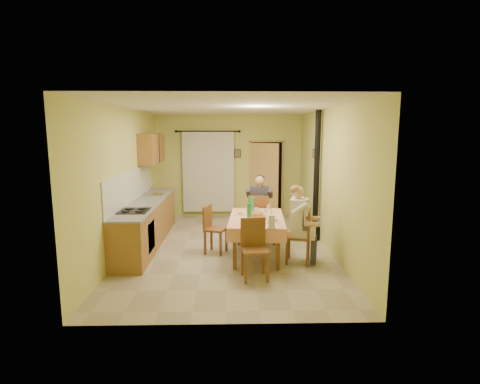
{
  "coord_description": "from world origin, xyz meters",
  "views": [
    {
      "loc": [
        0.08,
        -7.31,
        2.36
      ],
      "look_at": [
        0.25,
        0.1,
        1.15
      ],
      "focal_mm": 28.0,
      "sensor_mm": 36.0,
      "label": 1
    }
  ],
  "objects_px": {
    "chair_far": "(259,226)",
    "man_far": "(259,200)",
    "dining_table": "(256,237)",
    "man_right": "(299,215)",
    "stove_flue": "(316,194)",
    "chair_near": "(255,261)",
    "chair_left": "(215,239)",
    "chair_right": "(299,247)"
  },
  "relations": [
    {
      "from": "chair_near",
      "to": "stove_flue",
      "type": "relative_size",
      "value": 0.35
    },
    {
      "from": "dining_table",
      "to": "chair_near",
      "type": "bearing_deg",
      "value": -91.34
    },
    {
      "from": "chair_left",
      "to": "man_right",
      "type": "xyz_separation_m",
      "value": [
        1.52,
        -0.57,
        0.59
      ]
    },
    {
      "from": "dining_table",
      "to": "chair_far",
      "type": "distance_m",
      "value": 1.12
    },
    {
      "from": "stove_flue",
      "to": "man_right",
      "type": "bearing_deg",
      "value": -113.56
    },
    {
      "from": "dining_table",
      "to": "chair_far",
      "type": "relative_size",
      "value": 1.74
    },
    {
      "from": "chair_left",
      "to": "man_far",
      "type": "relative_size",
      "value": 0.67
    },
    {
      "from": "man_far",
      "to": "dining_table",
      "type": "bearing_deg",
      "value": -87.61
    },
    {
      "from": "dining_table",
      "to": "stove_flue",
      "type": "xyz_separation_m",
      "value": [
        1.35,
        1.07,
        0.64
      ]
    },
    {
      "from": "chair_right",
      "to": "man_right",
      "type": "distance_m",
      "value": 0.59
    },
    {
      "from": "dining_table",
      "to": "chair_far",
      "type": "xyz_separation_m",
      "value": [
        0.13,
        1.11,
        -0.09
      ]
    },
    {
      "from": "chair_right",
      "to": "man_far",
      "type": "distance_m",
      "value": 1.71
    },
    {
      "from": "dining_table",
      "to": "man_far",
      "type": "relative_size",
      "value": 1.26
    },
    {
      "from": "chair_left",
      "to": "dining_table",
      "type": "bearing_deg",
      "value": 94.4
    },
    {
      "from": "man_right",
      "to": "stove_flue",
      "type": "bearing_deg",
      "value": -8.37
    },
    {
      "from": "chair_right",
      "to": "chair_left",
      "type": "distance_m",
      "value": 1.64
    },
    {
      "from": "chair_far",
      "to": "man_far",
      "type": "xyz_separation_m",
      "value": [
        0.0,
        0.01,
        0.59
      ]
    },
    {
      "from": "dining_table",
      "to": "chair_near",
      "type": "distance_m",
      "value": 1.1
    },
    {
      "from": "chair_far",
      "to": "chair_near",
      "type": "relative_size",
      "value": 1.04
    },
    {
      "from": "chair_right",
      "to": "man_right",
      "type": "bearing_deg",
      "value": 90.0
    },
    {
      "from": "stove_flue",
      "to": "dining_table",
      "type": "bearing_deg",
      "value": -141.73
    },
    {
      "from": "chair_near",
      "to": "man_far",
      "type": "bearing_deg",
      "value": -102.82
    },
    {
      "from": "man_far",
      "to": "chair_near",
      "type": "bearing_deg",
      "value": -86.86
    },
    {
      "from": "man_right",
      "to": "stove_flue",
      "type": "distance_m",
      "value": 1.56
    },
    {
      "from": "dining_table",
      "to": "chair_near",
      "type": "relative_size",
      "value": 1.81
    },
    {
      "from": "chair_far",
      "to": "chair_right",
      "type": "xyz_separation_m",
      "value": [
        0.61,
        -1.47,
        -0.0
      ]
    },
    {
      "from": "man_far",
      "to": "stove_flue",
      "type": "relative_size",
      "value": 0.5
    },
    {
      "from": "chair_far",
      "to": "chair_left",
      "type": "bearing_deg",
      "value": -126.58
    },
    {
      "from": "dining_table",
      "to": "chair_near",
      "type": "xyz_separation_m",
      "value": [
        -0.1,
        -1.09,
        -0.09
      ]
    },
    {
      "from": "chair_far",
      "to": "stove_flue",
      "type": "height_order",
      "value": "stove_flue"
    },
    {
      "from": "man_right",
      "to": "stove_flue",
      "type": "relative_size",
      "value": 0.5
    },
    {
      "from": "dining_table",
      "to": "chair_far",
      "type": "height_order",
      "value": "chair_far"
    },
    {
      "from": "chair_near",
      "to": "man_far",
      "type": "height_order",
      "value": "man_far"
    },
    {
      "from": "chair_left",
      "to": "man_right",
      "type": "distance_m",
      "value": 1.73
    },
    {
      "from": "chair_near",
      "to": "dining_table",
      "type": "bearing_deg",
      "value": -102.04
    },
    {
      "from": "chair_near",
      "to": "chair_left",
      "type": "xyz_separation_m",
      "value": [
        -0.69,
        1.3,
        -0.0
      ]
    },
    {
      "from": "chair_left",
      "to": "stove_flue",
      "type": "relative_size",
      "value": 0.33
    },
    {
      "from": "chair_near",
      "to": "chair_far",
      "type": "bearing_deg",
      "value": -102.8
    },
    {
      "from": "chair_far",
      "to": "chair_left",
      "type": "xyz_separation_m",
      "value": [
        -0.93,
        -0.9,
        -0.0
      ]
    },
    {
      "from": "dining_table",
      "to": "man_right",
      "type": "xyz_separation_m",
      "value": [
        0.73,
        -0.36,
        0.5
      ]
    },
    {
      "from": "chair_far",
      "to": "stove_flue",
      "type": "bearing_deg",
      "value": 7.05
    },
    {
      "from": "chair_far",
      "to": "man_far",
      "type": "height_order",
      "value": "man_far"
    }
  ]
}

